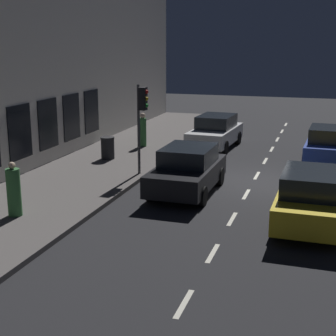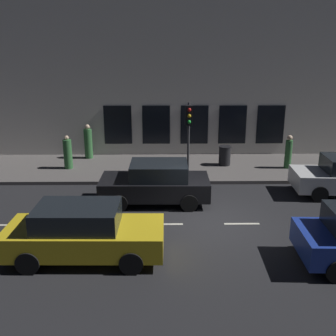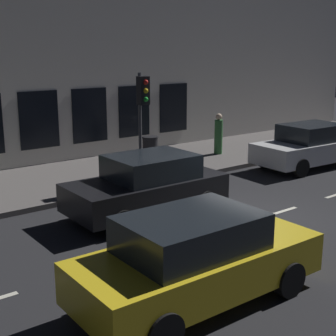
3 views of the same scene
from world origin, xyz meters
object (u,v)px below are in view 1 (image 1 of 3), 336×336
object	(u,v)px
parked_car_2	(311,197)
pedestrian_2	(14,191)
parked_car_1	(330,145)
parked_car_3	(215,132)
pedestrian_1	(143,131)
parked_car_0	(187,170)
trash_bin	(108,148)
traffic_light	(142,108)

from	to	relation	value
parked_car_2	pedestrian_2	xyz separation A→B (m)	(8.17, 2.30, 0.09)
parked_car_1	parked_car_3	bearing A→B (deg)	163.39
pedestrian_2	parked_car_1	bearing A→B (deg)	169.32
pedestrian_1	parked_car_0	bearing A→B (deg)	-46.91
parked_car_1	pedestrian_1	world-z (taller)	pedestrian_1
parked_car_1	parked_car_2	world-z (taller)	same
parked_car_1	pedestrian_2	size ratio (longest dim) A/B	2.46
parked_car_3	trash_bin	distance (m)	5.78
trash_bin	parked_car_1	bearing A→B (deg)	-164.16
traffic_light	pedestrian_2	distance (m)	6.18
trash_bin	pedestrian_1	bearing A→B (deg)	-100.08
parked_car_0	parked_car_2	world-z (taller)	same
traffic_light	pedestrian_2	bearing A→B (deg)	71.66
parked_car_1	trash_bin	xyz separation A→B (m)	(9.08, 2.58, -0.17)
parked_car_2	pedestrian_1	size ratio (longest dim) A/B	2.74
parked_car_2	parked_car_3	bearing A→B (deg)	117.64
parked_car_0	pedestrian_2	size ratio (longest dim) A/B	2.58
parked_car_3	trash_bin	bearing A→B (deg)	52.87
traffic_light	parked_car_1	size ratio (longest dim) A/B	0.86
traffic_light	trash_bin	bearing A→B (deg)	-39.96
traffic_light	parked_car_0	size ratio (longest dim) A/B	0.82
pedestrian_2	trash_bin	bearing A→B (deg)	-146.85
pedestrian_2	trash_bin	world-z (taller)	pedestrian_2
parked_car_0	parked_car_2	xyz separation A→B (m)	(-4.16, 1.96, 0.00)
pedestrian_1	traffic_light	bearing A→B (deg)	-59.00
parked_car_1	pedestrian_2	bearing A→B (deg)	-128.28
parked_car_3	pedestrian_1	distance (m)	3.53
pedestrian_1	trash_bin	size ratio (longest dim) A/B	1.71
parked_car_3	pedestrian_1	bearing A→B (deg)	27.36
pedestrian_1	parked_car_1	bearing A→B (deg)	8.41
parked_car_3	traffic_light	bearing A→B (deg)	80.59
parked_car_2	trash_bin	size ratio (longest dim) A/B	4.68
parked_car_1	pedestrian_1	distance (m)	8.57
parked_car_0	parked_car_2	size ratio (longest dim) A/B	0.94
pedestrian_2	parked_car_0	bearing A→B (deg)	166.44
parked_car_1	pedestrian_2	world-z (taller)	pedestrian_2
parked_car_1	parked_car_3	xyz separation A→B (m)	(5.33, -1.81, 0.00)
pedestrian_2	traffic_light	bearing A→B (deg)	-168.60
parked_car_0	pedestrian_2	xyz separation A→B (m)	(4.01, 4.26, 0.09)
traffic_light	parked_car_2	xyz separation A→B (m)	(-6.31, 3.32, -1.86)
parked_car_3	trash_bin	size ratio (longest dim) A/B	4.57
parked_car_3	pedestrian_2	bearing A→B (deg)	77.96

